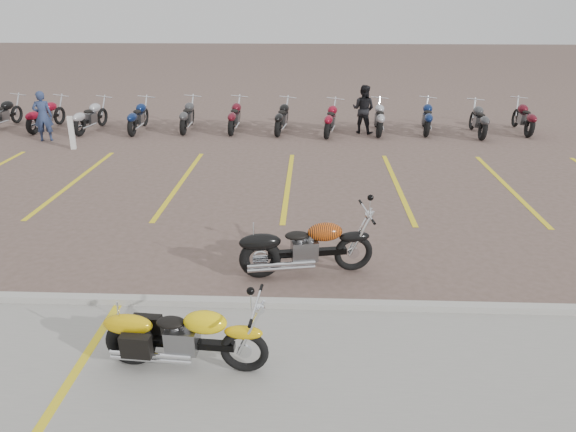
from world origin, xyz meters
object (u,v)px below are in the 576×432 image
(flame_cruiser, at_px, (304,249))
(bollard, at_px, (72,133))
(person_a, at_px, (43,116))
(yellow_cruiser, at_px, (182,339))
(person_b, at_px, (363,109))

(flame_cruiser, relative_size, bollard, 2.23)
(person_a, bearing_deg, bollard, 126.28)
(yellow_cruiser, xyz_separation_m, person_a, (-7.07, 11.71, 0.38))
(bollard, bearing_deg, person_b, 15.94)
(person_a, distance_m, bollard, 1.68)
(bollard, bearing_deg, person_a, 142.32)
(person_a, relative_size, person_b, 0.99)
(yellow_cruiser, height_order, person_b, person_b)
(yellow_cruiser, relative_size, person_b, 1.27)
(flame_cruiser, bearing_deg, yellow_cruiser, -129.51)
(flame_cruiser, relative_size, person_b, 1.37)
(yellow_cruiser, distance_m, bollard, 12.15)
(person_a, height_order, bollard, person_a)
(yellow_cruiser, height_order, person_a, person_a)
(yellow_cruiser, relative_size, bollard, 2.07)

